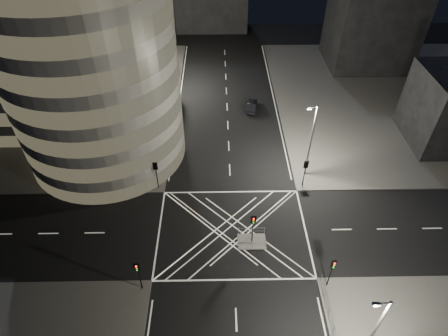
{
  "coord_description": "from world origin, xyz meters",
  "views": [
    {
      "loc": [
        -1.36,
        -25.88,
        32.3
      ],
      "look_at": [
        -0.8,
        7.0,
        3.0
      ],
      "focal_mm": 30.0,
      "sensor_mm": 36.0,
      "label": 1
    }
  ],
  "objects_px": {
    "central_island": "(252,241)",
    "street_lamp_left_far": "(167,61)",
    "street_lamp_right_near": "(371,335)",
    "traffic_signal_fl": "(156,170)",
    "traffic_signal_nr": "(332,269)",
    "street_lamp_right_far": "(311,140)",
    "street_lamp_left_near": "(153,126)",
    "sedan": "(252,106)",
    "traffic_signal_nl": "(138,271)",
    "traffic_signal_fr": "(305,169)",
    "traffic_signal_island": "(253,224)"
  },
  "relations": [
    {
      "from": "traffic_signal_nl",
      "to": "street_lamp_left_near",
      "type": "height_order",
      "value": "street_lamp_left_near"
    },
    {
      "from": "traffic_signal_nr",
      "to": "street_lamp_right_far",
      "type": "height_order",
      "value": "street_lamp_right_far"
    },
    {
      "from": "street_lamp_right_far",
      "to": "central_island",
      "type": "bearing_deg",
      "value": -125.3
    },
    {
      "from": "traffic_signal_island",
      "to": "street_lamp_right_near",
      "type": "height_order",
      "value": "street_lamp_right_near"
    },
    {
      "from": "street_lamp_right_far",
      "to": "sedan",
      "type": "bearing_deg",
      "value": 110.23
    },
    {
      "from": "traffic_signal_nl",
      "to": "street_lamp_left_near",
      "type": "bearing_deg",
      "value": 91.94
    },
    {
      "from": "traffic_signal_island",
      "to": "central_island",
      "type": "bearing_deg",
      "value": 0.0
    },
    {
      "from": "street_lamp_left_far",
      "to": "street_lamp_left_near",
      "type": "bearing_deg",
      "value": -90.0
    },
    {
      "from": "street_lamp_right_far",
      "to": "sedan",
      "type": "distance_m",
      "value": 16.87
    },
    {
      "from": "traffic_signal_fl",
      "to": "street_lamp_left_far",
      "type": "relative_size",
      "value": 0.4
    },
    {
      "from": "traffic_signal_fr",
      "to": "traffic_signal_nr",
      "type": "relative_size",
      "value": 1.0
    },
    {
      "from": "traffic_signal_nr",
      "to": "street_lamp_left_far",
      "type": "xyz_separation_m",
      "value": [
        -18.24,
        36.8,
        2.63
      ]
    },
    {
      "from": "central_island",
      "to": "sedan",
      "type": "bearing_deg",
      "value": 85.87
    },
    {
      "from": "street_lamp_left_near",
      "to": "traffic_signal_nl",
      "type": "bearing_deg",
      "value": -88.06
    },
    {
      "from": "street_lamp_left_far",
      "to": "street_lamp_right_near",
      "type": "relative_size",
      "value": 1.0
    },
    {
      "from": "traffic_signal_nr",
      "to": "street_lamp_right_near",
      "type": "relative_size",
      "value": 0.4
    },
    {
      "from": "street_lamp_left_near",
      "to": "street_lamp_right_near",
      "type": "height_order",
      "value": "same"
    },
    {
      "from": "central_island",
      "to": "sedan",
      "type": "relative_size",
      "value": 0.74
    },
    {
      "from": "traffic_signal_fr",
      "to": "traffic_signal_island",
      "type": "distance_m",
      "value": 10.73
    },
    {
      "from": "street_lamp_right_near",
      "to": "street_lamp_left_near",
      "type": "bearing_deg",
      "value": 125.97
    },
    {
      "from": "traffic_signal_nr",
      "to": "street_lamp_left_far",
      "type": "height_order",
      "value": "street_lamp_left_far"
    },
    {
      "from": "central_island",
      "to": "street_lamp_left_far",
      "type": "bearing_deg",
      "value": 109.95
    },
    {
      "from": "traffic_signal_fl",
      "to": "street_lamp_right_far",
      "type": "xyz_separation_m",
      "value": [
        18.24,
        2.2,
        2.63
      ]
    },
    {
      "from": "traffic_signal_fl",
      "to": "traffic_signal_nr",
      "type": "distance_m",
      "value": 22.24
    },
    {
      "from": "street_lamp_left_far",
      "to": "street_lamp_right_far",
      "type": "xyz_separation_m",
      "value": [
        18.87,
        -21.0,
        0.0
      ]
    },
    {
      "from": "street_lamp_left_far",
      "to": "street_lamp_right_near",
      "type": "bearing_deg",
      "value": -66.79
    },
    {
      "from": "central_island",
      "to": "traffic_signal_nr",
      "type": "relative_size",
      "value": 0.75
    },
    {
      "from": "central_island",
      "to": "traffic_signal_nl",
      "type": "bearing_deg",
      "value": -153.86
    },
    {
      "from": "street_lamp_right_near",
      "to": "street_lamp_left_far",
      "type": "bearing_deg",
      "value": 113.21
    },
    {
      "from": "street_lamp_left_near",
      "to": "street_lamp_left_far",
      "type": "xyz_separation_m",
      "value": [
        0.0,
        18.0,
        0.0
      ]
    },
    {
      "from": "traffic_signal_island",
      "to": "sedan",
      "type": "xyz_separation_m",
      "value": [
        1.85,
        25.65,
        -2.24
      ]
    },
    {
      "from": "street_lamp_right_far",
      "to": "sedan",
      "type": "height_order",
      "value": "street_lamp_right_far"
    },
    {
      "from": "central_island",
      "to": "traffic_signal_fr",
      "type": "distance_m",
      "value": 11.1
    },
    {
      "from": "traffic_signal_fr",
      "to": "traffic_signal_nr",
      "type": "distance_m",
      "value": 13.6
    },
    {
      "from": "street_lamp_left_far",
      "to": "street_lamp_right_near",
      "type": "xyz_separation_m",
      "value": [
        18.87,
        -44.0,
        0.0
      ]
    },
    {
      "from": "traffic_signal_nr",
      "to": "street_lamp_right_near",
      "type": "distance_m",
      "value": 7.69
    },
    {
      "from": "traffic_signal_nr",
      "to": "street_lamp_left_near",
      "type": "relative_size",
      "value": 0.4
    },
    {
      "from": "street_lamp_left_far",
      "to": "traffic_signal_nr",
      "type": "bearing_deg",
      "value": -63.64
    },
    {
      "from": "central_island",
      "to": "traffic_signal_nr",
      "type": "height_order",
      "value": "traffic_signal_nr"
    },
    {
      "from": "street_lamp_right_near",
      "to": "traffic_signal_fr",
      "type": "bearing_deg",
      "value": 91.75
    },
    {
      "from": "central_island",
      "to": "street_lamp_left_far",
      "type": "height_order",
      "value": "street_lamp_left_far"
    },
    {
      "from": "street_lamp_left_near",
      "to": "street_lamp_right_far",
      "type": "relative_size",
      "value": 1.0
    },
    {
      "from": "traffic_signal_fr",
      "to": "street_lamp_right_far",
      "type": "height_order",
      "value": "street_lamp_right_far"
    },
    {
      "from": "street_lamp_left_far",
      "to": "traffic_signal_fr",
      "type": "bearing_deg",
      "value": -51.83
    },
    {
      "from": "traffic_signal_fr",
      "to": "traffic_signal_island",
      "type": "bearing_deg",
      "value": -129.33
    },
    {
      "from": "street_lamp_right_far",
      "to": "traffic_signal_island",
      "type": "bearing_deg",
      "value": -125.3
    },
    {
      "from": "traffic_signal_nr",
      "to": "sedan",
      "type": "relative_size",
      "value": 0.98
    },
    {
      "from": "traffic_signal_fl",
      "to": "traffic_signal_nr",
      "type": "height_order",
      "value": "same"
    },
    {
      "from": "traffic_signal_nr",
      "to": "street_lamp_left_far",
      "type": "relative_size",
      "value": 0.4
    },
    {
      "from": "traffic_signal_nl",
      "to": "street_lamp_left_near",
      "type": "xyz_separation_m",
      "value": [
        -0.64,
        18.8,
        2.63
      ]
    }
  ]
}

